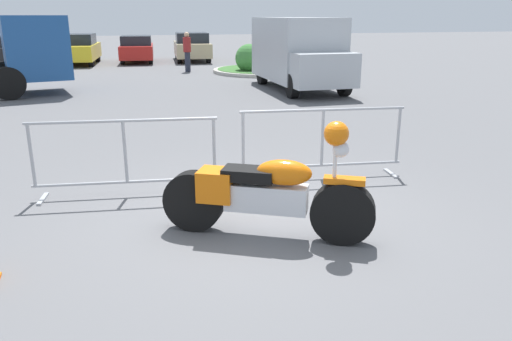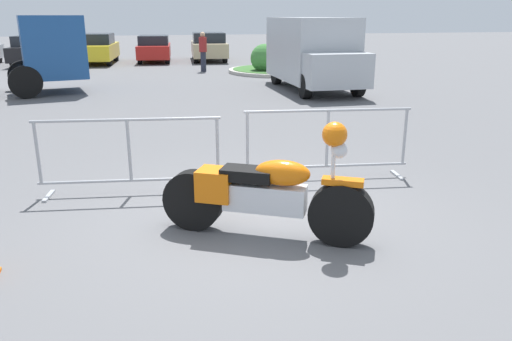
# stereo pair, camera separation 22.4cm
# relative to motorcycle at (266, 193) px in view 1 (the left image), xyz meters

# --- Properties ---
(ground_plane) EXTENTS (120.00, 120.00, 0.00)m
(ground_plane) POSITION_rel_motorcycle_xyz_m (0.03, 0.39, -0.51)
(ground_plane) COLOR #5B5B5E
(motorcycle) EXTENTS (2.18, 1.31, 1.35)m
(motorcycle) POSITION_rel_motorcycle_xyz_m (0.00, 0.00, 0.00)
(motorcycle) COLOR black
(motorcycle) RESTS_ON ground
(crowd_barrier_near) EXTENTS (2.48, 0.74, 1.07)m
(crowd_barrier_near) POSITION_rel_motorcycle_xyz_m (-1.43, 1.77, 0.05)
(crowd_barrier_near) COLOR #9EA0A5
(crowd_barrier_near) RESTS_ON ground
(crowd_barrier_far) EXTENTS (2.48, 0.74, 1.07)m
(crowd_barrier_far) POSITION_rel_motorcycle_xyz_m (1.44, 1.77, 0.05)
(crowd_barrier_far) COLOR #9EA0A5
(crowd_barrier_far) RESTS_ON ground
(delivery_van) EXTENTS (2.07, 5.03, 2.31)m
(delivery_van) POSITION_rel_motorcycle_xyz_m (4.54, 10.94, 0.73)
(delivery_van) COLOR #B2B7BC
(delivery_van) RESTS_ON ground
(parked_car_black) EXTENTS (2.10, 4.35, 1.43)m
(parked_car_black) POSITION_rel_motorcycle_xyz_m (-5.89, 22.38, 0.21)
(parked_car_black) COLOR black
(parked_car_black) RESTS_ON ground
(parked_car_yellow) EXTENTS (2.20, 4.56, 1.50)m
(parked_car_yellow) POSITION_rel_motorcycle_xyz_m (-2.97, 22.30, 0.25)
(parked_car_yellow) COLOR yellow
(parked_car_yellow) RESTS_ON ground
(parked_car_red) EXTENTS (2.01, 4.17, 1.37)m
(parked_car_red) POSITION_rel_motorcycle_xyz_m (-0.05, 22.66, 0.18)
(parked_car_red) COLOR #B21E19
(parked_car_red) RESTS_ON ground
(parked_car_tan) EXTENTS (2.19, 4.54, 1.49)m
(parked_car_tan) POSITION_rel_motorcycle_xyz_m (2.86, 22.68, 0.24)
(parked_car_tan) COLOR tan
(parked_car_tan) RESTS_ON ground
(pedestrian) EXTENTS (0.44, 0.44, 1.69)m
(pedestrian) POSITION_rel_motorcycle_xyz_m (1.79, 17.31, 0.41)
(pedestrian) COLOR #262838
(pedestrian) RESTS_ON ground
(planter_island) EXTENTS (4.50, 4.50, 1.24)m
(planter_island) POSITION_rel_motorcycle_xyz_m (4.85, 15.95, -0.15)
(planter_island) COLOR #ADA89E
(planter_island) RESTS_ON ground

